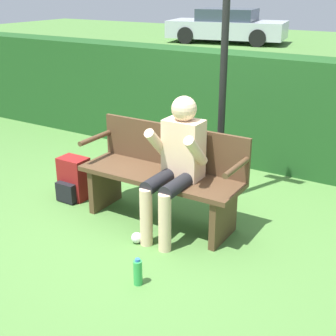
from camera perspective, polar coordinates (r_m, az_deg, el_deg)
ground_plane at (r=4.53m, az=-0.96°, el=-6.48°), size 40.00×40.00×0.00m
hedge_back at (r=5.94m, az=9.36°, el=7.13°), size 12.00×0.49×1.35m
park_bench at (r=4.38m, az=-0.56°, el=-0.78°), size 1.56×0.50×0.90m
person_seated at (r=4.08m, az=1.04°, el=0.96°), size 0.48×0.64×1.24m
backpack at (r=5.01m, az=-11.46°, el=-1.39°), size 0.30×0.28×0.45m
water_bottle at (r=3.62m, az=-3.70°, el=-12.57°), size 0.07×0.07×0.22m
signpost at (r=4.51m, az=6.89°, el=14.72°), size 0.44×0.09×2.84m
parked_car at (r=18.63m, az=7.21°, el=16.77°), size 4.63×2.65×1.24m
litter_crumple at (r=4.16m, az=-3.84°, el=-8.48°), size 0.10×0.10×0.10m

